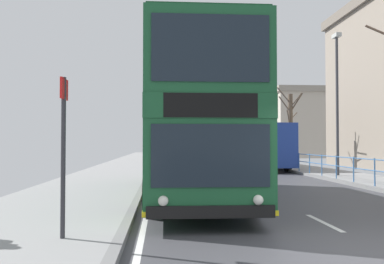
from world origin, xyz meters
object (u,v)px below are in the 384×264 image
street_lamp_far_side (337,92)px  background_building_00 (317,124)px  background_bus_far_lane (255,145)px  bare_tree_far_02 (290,127)px  double_decker_bus_main (192,124)px  bus_stop_sign_near (63,139)px  bare_tree_far_00 (252,129)px

street_lamp_far_side → background_building_00: (11.81, 33.12, 0.00)m
background_bus_far_lane → bare_tree_far_02: size_ratio=1.88×
double_decker_bus_main → bare_tree_far_02: (8.31, 15.94, 0.55)m
bus_stop_sign_near → bare_tree_far_02: size_ratio=0.49×
double_decker_bus_main → bare_tree_far_00: 30.82m
background_bus_far_lane → street_lamp_far_side: size_ratio=1.45×
background_building_00 → bare_tree_far_02: bearing=-115.2°
double_decker_bus_main → bus_stop_sign_near: 6.48m
double_decker_bus_main → background_building_00: (19.76, 40.31, 1.99)m
background_building_00 → street_lamp_far_side: bearing=-109.6°
double_decker_bus_main → street_lamp_far_side: (7.95, 7.19, 1.99)m
bare_tree_far_00 → background_building_00: size_ratio=0.45×
background_bus_far_lane → background_building_00: (14.20, 24.94, 2.73)m
double_decker_bus_main → bare_tree_far_00: bare_tree_far_00 is taller
double_decker_bus_main → background_bus_far_lane: (5.56, 15.37, -0.74)m
double_decker_bus_main → bare_tree_far_02: 17.98m
bus_stop_sign_near → background_building_00: 51.41m
bare_tree_far_00 → bus_stop_sign_near: bearing=-107.5°
bus_stop_sign_near → background_building_00: background_building_00 is taller
background_bus_far_lane → double_decker_bus_main: bearing=-109.9°
background_bus_far_lane → street_lamp_far_side: (2.40, -8.18, 2.73)m
background_bus_far_lane → bare_tree_far_02: (2.75, 0.57, 1.29)m
bare_tree_far_02 → double_decker_bus_main: bearing=-117.5°
background_bus_far_lane → street_lamp_far_side: 8.95m
bare_tree_far_02 → background_building_00: background_building_00 is taller
bare_tree_far_00 → bare_tree_far_02: bare_tree_far_00 is taller
background_bus_far_lane → street_lamp_far_side: street_lamp_far_side is taller
street_lamp_far_side → bare_tree_far_00: (0.61, 22.41, -1.07)m
bus_stop_sign_near → street_lamp_far_side: (10.60, 13.08, 2.54)m
street_lamp_far_side → bare_tree_far_02: 8.88m
street_lamp_far_side → background_bus_far_lane: bearing=106.3°
bus_stop_sign_near → street_lamp_far_side: 17.03m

